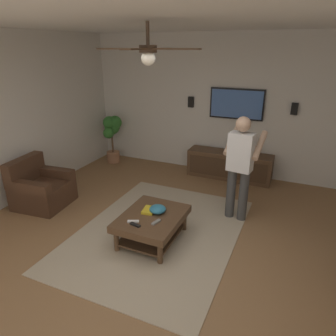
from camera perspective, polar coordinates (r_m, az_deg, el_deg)
ground_plane at (r=4.18m, az=-1.31°, el=-16.44°), size 7.89×7.89×0.00m
wall_back_tv at (r=6.57m, az=11.29°, el=11.02°), size 0.10×6.25×2.84m
ceiling_slab at (r=3.31m, az=-1.78°, el=27.05°), size 6.77×6.25×0.10m
area_rug at (r=4.68m, az=-1.77°, el=-11.70°), size 2.99×2.21×0.01m
armchair at (r=5.75m, az=-22.29°, el=-3.68°), size 0.88×0.89×0.82m
coffee_table at (r=4.37m, az=-2.96°, el=-9.82°), size 1.00×0.80×0.40m
media_console at (r=6.52m, az=11.19°, el=0.50°), size 0.45×1.70×0.55m
tv at (r=6.43m, az=12.48°, el=11.43°), size 0.05×1.07×0.60m
person_standing at (r=4.78m, az=13.12°, el=0.91°), size 0.58×0.59×1.64m
potted_plant_tall at (r=7.32m, az=-10.24°, el=6.73°), size 0.50×0.41×1.09m
bowl at (r=4.36m, az=-1.92°, el=-7.56°), size 0.23×0.23×0.10m
remote_white at (r=4.18m, az=-6.42°, el=-9.73°), size 0.10×0.15×0.02m
remote_black at (r=4.10m, az=-6.06°, el=-10.33°), size 0.07×0.16×0.02m
remote_grey at (r=4.14m, az=-2.21°, el=-9.90°), size 0.16×0.08×0.02m
book at (r=4.41m, az=-3.53°, el=-7.74°), size 0.24×0.19×0.04m
vase_round at (r=6.38m, az=15.09°, el=3.35°), size 0.22×0.22×0.22m
wall_speaker_left at (r=6.33m, az=22.22°, el=10.04°), size 0.06×0.12×0.22m
wall_speaker_right at (r=6.71m, az=4.24°, el=12.01°), size 0.06×0.12×0.22m
ceiling_fan at (r=3.68m, az=-3.68°, el=20.56°), size 1.21×1.20×0.46m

